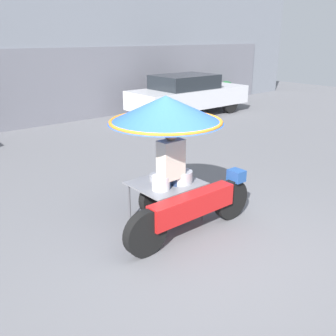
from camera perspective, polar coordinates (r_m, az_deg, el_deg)
name	(u,v)px	position (r m, az deg, el deg)	size (l,w,h in m)	color
ground_plane	(194,243)	(5.36, 3.93, -11.40)	(36.00, 36.00, 0.00)	slate
vendor_motorcycle_cart	(170,131)	(5.40, 0.28, 5.63)	(2.31, 1.68, 1.96)	black
vendor_person	(171,172)	(5.48, 0.45, -0.60)	(0.38, 0.22, 1.56)	navy
parked_car	(188,94)	(13.82, 3.06, 11.20)	(4.55, 1.77, 1.45)	black
potted_plant	(226,90)	(17.15, 8.83, 11.72)	(0.71, 0.71, 0.87)	brown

